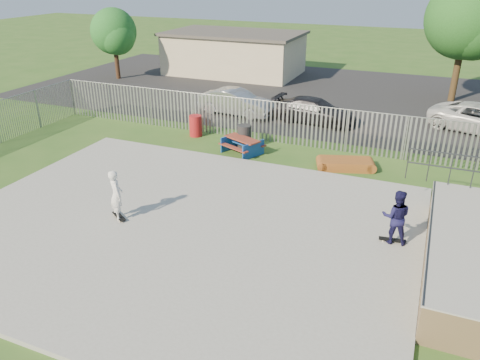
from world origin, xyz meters
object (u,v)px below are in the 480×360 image
at_px(picnic_table, 242,146).
at_px(tree_mid, 467,19).
at_px(car_silver, 236,102).
at_px(trash_bin_red, 196,126).
at_px(car_dark, 315,111).
at_px(tree_left, 114,31).
at_px(trash_bin_grey, 244,137).
at_px(skater_navy, 396,217).
at_px(skater_white, 116,195).
at_px(funbox, 346,164).

bearing_deg(picnic_table, tree_mid, 80.81).
bearing_deg(car_silver, trash_bin_red, 179.43).
height_order(car_dark, tree_left, tree_left).
bearing_deg(trash_bin_grey, picnic_table, -74.76).
distance_m(car_silver, skater_navy, 14.76).
bearing_deg(skater_white, skater_navy, -123.97).
distance_m(trash_bin_red, car_dark, 6.65).
bearing_deg(funbox, car_silver, 125.48).
height_order(tree_mid, skater_white, tree_mid).
bearing_deg(trash_bin_red, tree_mid, 46.03).
relative_size(car_silver, tree_left, 0.85).
relative_size(trash_bin_red, trash_bin_grey, 0.96).
distance_m(car_dark, tree_mid, 11.28).
relative_size(car_silver, car_dark, 0.96).
relative_size(trash_bin_grey, skater_white, 0.64).
distance_m(tree_left, tree_mid, 23.69).
distance_m(car_silver, skater_white, 13.03).
bearing_deg(picnic_table, skater_white, -76.79).
xyz_separation_m(tree_left, skater_white, (13.36, -18.27, -2.45)).
distance_m(funbox, skater_white, 9.67).
bearing_deg(picnic_table, car_silver, 139.40).
height_order(car_silver, tree_left, tree_left).
height_order(trash_bin_grey, tree_mid, tree_mid).
bearing_deg(car_silver, skater_white, -169.10).
xyz_separation_m(car_silver, tree_mid, (11.41, 8.08, 4.24)).
distance_m(picnic_table, tree_left, 18.54).
bearing_deg(tree_mid, picnic_table, -122.78).
distance_m(trash_bin_red, skater_white, 8.95).
relative_size(trash_bin_red, car_dark, 0.23).
relative_size(car_silver, skater_white, 2.54).
xyz_separation_m(car_dark, skater_navy, (5.34, -11.20, 0.33)).
xyz_separation_m(trash_bin_red, tree_mid, (11.84, 12.27, 4.45)).
relative_size(trash_bin_red, skater_navy, 0.61).
bearing_deg(skater_navy, funbox, -72.93).
bearing_deg(skater_white, funbox, -86.18).
height_order(car_silver, tree_mid, tree_mid).
bearing_deg(skater_navy, car_dark, -72.01).
relative_size(car_dark, skater_white, 2.65).
bearing_deg(tree_left, tree_mid, 6.72).
xyz_separation_m(funbox, tree_mid, (4.04, 13.57, 4.78)).
bearing_deg(funbox, trash_bin_grey, 154.20).
distance_m(funbox, car_silver, 9.21).
distance_m(car_silver, car_dark, 4.55).
distance_m(trash_bin_grey, car_silver, 5.40).
height_order(trash_bin_grey, skater_white, skater_white).
xyz_separation_m(car_silver, tree_left, (-12.07, 5.31, 2.72)).
relative_size(tree_left, skater_navy, 2.99).
height_order(picnic_table, car_silver, car_silver).
relative_size(skater_navy, skater_white, 1.00).
relative_size(tree_mid, skater_white, 4.30).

